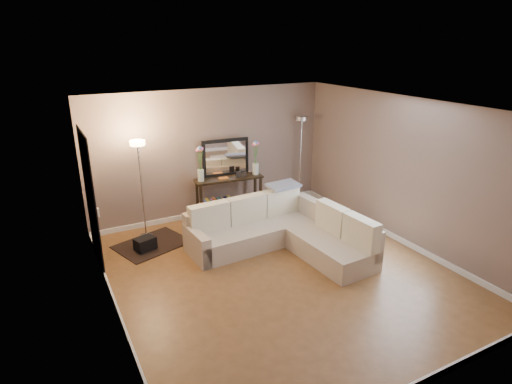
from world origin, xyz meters
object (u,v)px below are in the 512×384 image
sectional_sofa (281,231)px  floor_lamp_unlit (301,142)px  console_table (225,195)px  floor_lamp_lit (140,171)px

sectional_sofa → floor_lamp_unlit: 2.61m
console_table → sectional_sofa: bearing=-79.9°
sectional_sofa → console_table: (-0.30, 1.70, 0.16)m
floor_lamp_lit → floor_lamp_unlit: floor_lamp_unlit is taller
floor_lamp_lit → sectional_sofa: bearing=-37.3°
sectional_sofa → floor_lamp_lit: floor_lamp_lit is taller
console_table → floor_lamp_lit: bearing=-174.2°
sectional_sofa → console_table: bearing=100.1°
sectional_sofa → console_table: size_ratio=1.81×
floor_lamp_lit → floor_lamp_unlit: 3.59m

